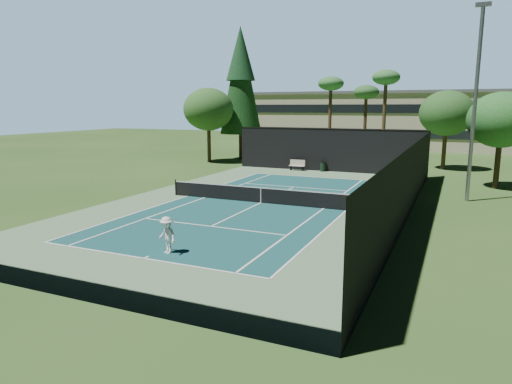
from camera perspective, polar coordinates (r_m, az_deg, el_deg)
ground at (r=29.03m, az=0.60°, el=-1.39°), size 160.00×160.00×0.00m
apron_slab at (r=29.03m, az=0.60°, el=-1.38°), size 18.00×32.00×0.01m
court_surface at (r=29.03m, az=0.60°, el=-1.36°), size 10.97×23.77×0.01m
court_lines at (r=29.03m, az=0.60°, el=-1.35°), size 11.07×23.87×0.01m
tennis_net at (r=28.92m, az=0.60°, el=-0.30°), size 12.90×0.10×1.10m
fence at (r=28.74m, az=0.66°, el=2.56°), size 18.04×32.05×4.03m
player at (r=19.34m, az=-11.06°, el=-5.32°), size 1.15×0.90×1.57m
tennis_ball_a at (r=23.20m, az=-22.12°, el=-5.15°), size 0.07×0.07×0.07m
tennis_ball_b at (r=32.67m, az=-4.28°, el=-0.01°), size 0.06×0.06×0.06m
tennis_ball_c at (r=29.46m, az=6.63°, el=-1.22°), size 0.06×0.06×0.06m
tennis_ball_d at (r=36.43m, az=-3.93°, el=1.09°), size 0.07×0.07×0.07m
park_bench at (r=44.17m, az=5.17°, el=3.41°), size 1.50×0.45×1.02m
trash_bin at (r=43.76m, az=8.35°, el=3.18°), size 0.56×0.56×0.95m
pine_tree at (r=53.52m, az=-1.93°, el=14.35°), size 4.80×4.80×15.00m
palm_a at (r=51.85m, az=9.34°, el=12.83°), size 2.80×2.80×9.32m
palm_b at (r=53.01m, az=13.61°, el=11.73°), size 2.80×2.80×8.42m
palm_c at (r=49.68m, az=15.94°, el=13.16°), size 2.80×2.80×9.77m
decid_tree_a at (r=48.10m, az=22.74°, el=9.05°), size 5.12×5.12×7.62m
decid_tree_b at (r=38.20m, az=28.35°, el=7.92°), size 4.80×4.80×7.14m
decid_tree_c at (r=50.80m, az=-5.97°, el=10.22°), size 5.44×5.44×8.09m
campus_building at (r=72.96m, az=15.23°, el=8.77°), size 40.50×12.50×8.30m
light_pole at (r=32.10m, az=25.72°, el=10.34°), size 0.90×0.25×12.22m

